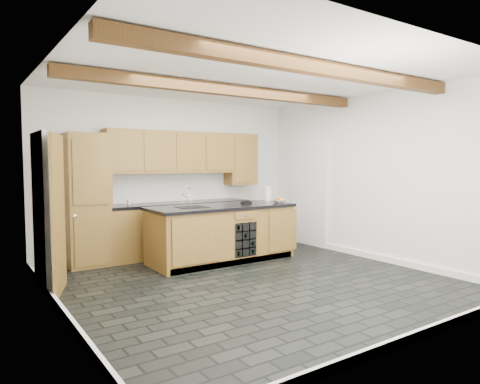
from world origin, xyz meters
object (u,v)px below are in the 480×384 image
object	(u,v)px
kitchen_scale	(246,202)
fruit_bowl	(279,201)
island	(222,233)
paper_towel	(268,194)

from	to	relation	value
kitchen_scale	fruit_bowl	xyz separation A→B (m)	(0.57, -0.21, 0.00)
island	fruit_bowl	xyz separation A→B (m)	(1.07, -0.18, 0.49)
island	paper_towel	distance (m)	1.28
kitchen_scale	paper_towel	xyz separation A→B (m)	(0.61, 0.16, 0.11)
island	fruit_bowl	world-z (taller)	fruit_bowl
kitchen_scale	paper_towel	size ratio (longest dim) A/B	0.64
kitchen_scale	paper_towel	world-z (taller)	paper_towel
kitchen_scale	fruit_bowl	size ratio (longest dim) A/B	0.78
island	kitchen_scale	world-z (taller)	kitchen_scale
paper_towel	fruit_bowl	bearing A→B (deg)	-96.16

